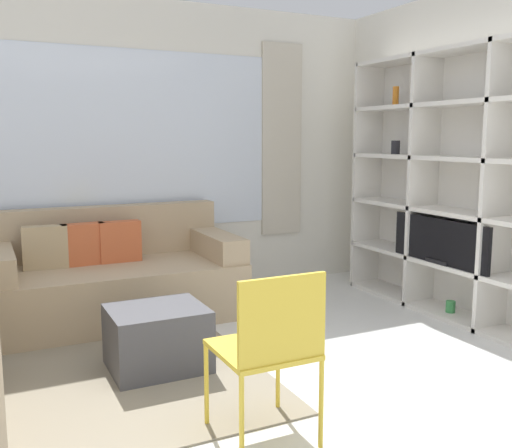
# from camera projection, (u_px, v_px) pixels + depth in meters

# --- Properties ---
(wall_back) EXTENTS (5.87, 0.11, 2.70)m
(wall_back) POSITION_uv_depth(u_px,v_px,m) (138.00, 151.00, 5.17)
(wall_back) COLOR silver
(wall_back) RESTS_ON ground_plane
(wall_right) EXTENTS (0.07, 4.35, 2.70)m
(wall_right) POSITION_uv_depth(u_px,v_px,m) (466.00, 153.00, 4.77)
(wall_right) COLOR silver
(wall_right) RESTS_ON ground_plane
(area_rug) EXTENTS (2.23, 2.28, 0.01)m
(area_rug) POSITION_uv_depth(u_px,v_px,m) (71.00, 373.00, 3.59)
(area_rug) COLOR gray
(area_rug) RESTS_ON ground_plane
(shelving_unit) EXTENTS (0.34, 2.42, 2.18)m
(shelving_unit) POSITION_uv_depth(u_px,v_px,m) (460.00, 188.00, 4.62)
(shelving_unit) COLOR silver
(shelving_unit) RESTS_ON ground_plane
(couch_main) EXTENTS (1.99, 0.99, 0.89)m
(couch_main) POSITION_uv_depth(u_px,v_px,m) (113.00, 279.00, 4.69)
(couch_main) COLOR tan
(couch_main) RESTS_ON ground_plane
(ottoman) EXTENTS (0.60, 0.51, 0.41)m
(ottoman) POSITION_uv_depth(u_px,v_px,m) (157.00, 339.00, 3.64)
(ottoman) COLOR #47474C
(ottoman) RESTS_ON ground_plane
(folding_chair) EXTENTS (0.44, 0.46, 0.86)m
(folding_chair) POSITION_uv_depth(u_px,v_px,m) (270.00, 342.00, 2.69)
(folding_chair) COLOR gold
(folding_chair) RESTS_ON ground_plane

